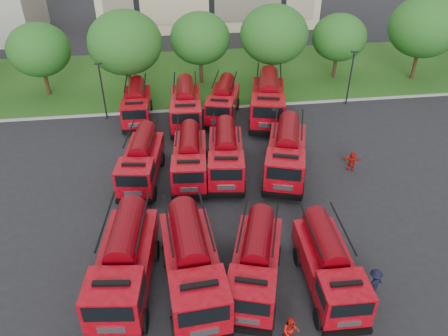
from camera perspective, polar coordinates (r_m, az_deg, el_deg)
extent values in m
plane|color=black|center=(25.95, 4.20, -9.64)|extent=(140.00, 140.00, 0.00)
cube|color=#234312|center=(47.99, -1.97, 12.04)|extent=(70.00, 16.00, 0.12)
cube|color=gray|center=(40.62, -0.75, 7.87)|extent=(70.00, 0.30, 0.14)
cylinder|color=#382314|center=(46.08, -22.10, 10.14)|extent=(0.36, 0.36, 2.38)
ellipsoid|color=#1E4714|center=(44.98, -23.02, 14.04)|extent=(5.71, 5.71, 4.86)
cylinder|color=#382314|center=(43.27, -12.13, 10.73)|extent=(0.36, 0.36, 2.80)
ellipsoid|color=#1E4714|center=(41.93, -12.79, 15.70)|extent=(6.72, 6.72, 5.71)
cylinder|color=#382314|center=(45.63, -3.00, 12.41)|extent=(0.36, 0.36, 2.45)
ellipsoid|color=#1E4714|center=(44.49, -3.14, 16.57)|extent=(5.88, 5.88, 5.00)
cylinder|color=#382314|center=(45.27, 6.23, 12.27)|extent=(0.36, 0.36, 2.73)
ellipsoid|color=#1E4714|center=(44.01, 6.55, 16.95)|extent=(6.55, 6.55, 5.57)
cylinder|color=#382314|center=(48.31, 14.25, 12.55)|extent=(0.36, 0.36, 2.27)
ellipsoid|color=#1E4714|center=(47.29, 14.80, 16.18)|extent=(5.46, 5.46, 4.64)
cylinder|color=#382314|center=(50.42, 23.59, 12.04)|extent=(0.36, 0.36, 2.87)
ellipsoid|color=#1E4714|center=(49.26, 24.68, 16.38)|extent=(6.89, 6.89, 5.85)
cylinder|color=black|center=(39.13, -15.54, 9.49)|extent=(0.14, 0.14, 5.00)
cube|color=black|center=(38.21, -16.13, 12.97)|extent=(0.60, 0.25, 0.12)
cylinder|color=black|center=(42.05, 16.12, 11.09)|extent=(0.14, 0.14, 5.00)
cube|color=black|center=(41.19, 16.69, 14.35)|extent=(0.60, 0.25, 0.12)
cube|color=black|center=(23.68, -12.52, -13.59)|extent=(3.25, 7.54, 0.31)
cube|color=#9F0914|center=(21.21, -14.09, -16.37)|extent=(2.81, 2.58, 2.04)
cube|color=black|center=(20.14, -14.94, -18.04)|extent=(2.18, 0.31, 0.89)
cube|color=#9F0914|center=(23.88, -12.30, -10.21)|extent=(3.11, 5.07, 1.36)
cylinder|color=#590208|center=(23.14, -12.63, -8.23)|extent=(2.08, 4.54, 1.57)
cylinder|color=black|center=(22.35, -16.89, -18.71)|extent=(0.50, 1.18, 1.15)
cylinder|color=black|center=(21.84, -10.47, -19.11)|extent=(0.50, 1.18, 1.15)
cylinder|color=black|center=(25.29, -14.48, -10.52)|extent=(0.50, 1.18, 1.15)
cylinder|color=black|center=(24.84, -9.00, -10.67)|extent=(0.50, 1.18, 1.15)
cube|color=black|center=(23.09, -4.08, -14.14)|extent=(2.95, 7.55, 0.32)
cube|color=#9F0914|center=(20.55, -3.14, -17.08)|extent=(2.75, 2.50, 2.06)
cube|color=black|center=(19.44, -2.60, -18.85)|extent=(2.22, 0.21, 0.90)
cube|color=#9F0914|center=(23.29, -4.58, -10.66)|extent=(2.93, 5.03, 1.37)
cylinder|color=#590208|center=(22.52, -4.71, -8.61)|extent=(1.89, 4.54, 1.59)
cylinder|color=black|center=(21.38, -6.36, -20.14)|extent=(0.45, 1.19, 1.16)
cylinder|color=black|center=(21.56, 0.44, -19.19)|extent=(0.45, 1.19, 1.16)
cylinder|color=black|center=(24.43, -7.61, -11.41)|extent=(0.45, 1.19, 1.16)
cylinder|color=black|center=(24.59, -1.87, -10.68)|extent=(0.45, 1.19, 1.16)
cube|color=black|center=(23.33, 4.03, -13.81)|extent=(3.95, 6.83, 0.28)
cube|color=black|center=(21.29, 3.02, -20.37)|extent=(2.28, 0.90, 0.32)
cube|color=#9F0914|center=(21.08, 3.48, -16.31)|extent=(2.77, 2.62, 1.81)
cube|color=black|center=(20.11, 3.16, -17.79)|extent=(1.87, 0.62, 0.79)
cube|color=#9F0914|center=(23.51, 4.37, -10.77)|extent=(3.43, 4.74, 1.20)
cylinder|color=#590208|center=(22.83, 4.47, -9.01)|extent=(2.47, 4.13, 1.39)
cylinder|color=black|center=(21.93, 0.40, -18.26)|extent=(0.61, 1.07, 1.02)
cylinder|color=black|center=(21.83, 6.25, -18.88)|extent=(0.61, 1.07, 1.02)
cylinder|color=black|center=(24.62, 1.93, -10.85)|extent=(0.61, 1.07, 1.02)
cylinder|color=black|center=(24.53, 6.96, -11.35)|extent=(0.61, 1.07, 1.02)
cube|color=black|center=(23.79, 13.21, -13.73)|extent=(2.32, 6.49, 0.28)
cube|color=black|center=(21.93, 15.81, -19.95)|extent=(2.30, 0.30, 0.32)
cube|color=#9F0914|center=(21.69, 15.32, -16.06)|extent=(2.31, 2.09, 1.79)
cube|color=black|center=(20.79, 16.43, -17.43)|extent=(1.93, 0.11, 0.78)
cube|color=#9F0914|center=(23.93, 12.73, -10.78)|extent=(2.38, 4.29, 1.19)
cylinder|color=#590208|center=(23.27, 13.03, -9.07)|extent=(1.50, 3.90, 1.38)
cylinder|color=black|center=(22.14, 12.32, -18.70)|extent=(0.35, 1.02, 1.01)
cylinder|color=black|center=(22.78, 17.65, -17.84)|extent=(0.35, 1.02, 1.01)
cylinder|color=black|center=(24.66, 9.68, -11.39)|extent=(0.35, 1.02, 1.01)
cylinder|color=black|center=(25.24, 14.40, -10.85)|extent=(0.35, 1.02, 1.01)
cube|color=black|center=(31.11, -10.56, -0.42)|extent=(3.10, 6.84, 0.28)
cube|color=black|center=(28.49, -11.65, -4.28)|extent=(2.36, 0.57, 0.33)
cube|color=#9F0914|center=(28.70, -11.51, -1.21)|extent=(2.58, 2.38, 1.84)
cube|color=black|center=(27.61, -12.00, -1.74)|extent=(1.96, 0.33, 0.80)
cube|color=#9F0914|center=(31.56, -10.39, 1.77)|extent=(2.91, 4.62, 1.22)
cylinder|color=#590208|center=(31.05, -10.58, 3.33)|extent=(1.97, 4.12, 1.41)
cylinder|color=black|center=(29.45, -13.39, -3.23)|extent=(0.48, 1.07, 1.04)
cylinder|color=black|center=(29.01, -9.23, -3.31)|extent=(0.48, 1.07, 1.04)
cylinder|color=black|center=(32.76, -11.92, 1.12)|extent=(0.48, 1.07, 1.04)
cylinder|color=black|center=(32.37, -8.17, 1.11)|extent=(0.48, 1.07, 1.04)
cube|color=black|center=(30.99, -4.43, -0.06)|extent=(2.68, 6.64, 0.28)
cube|color=black|center=(28.34, -4.54, -3.83)|extent=(2.33, 0.43, 0.32)
cube|color=#9F0914|center=(28.57, -4.59, -0.80)|extent=(2.44, 2.23, 1.81)
cube|color=black|center=(27.48, -4.67, -1.31)|extent=(1.94, 0.21, 0.79)
cube|color=#9F0914|center=(31.45, -4.46, 2.10)|extent=(2.63, 4.44, 1.20)
cylinder|color=#590208|center=(30.94, -4.54, 3.65)|extent=(1.72, 3.99, 1.39)
cylinder|color=black|center=(29.14, -6.60, -2.90)|extent=(0.41, 1.04, 1.02)
cylinder|color=black|center=(29.05, -2.40, -2.79)|extent=(0.41, 1.04, 1.02)
cylinder|color=black|center=(32.49, -6.25, 1.39)|extent=(0.41, 1.04, 1.02)
cylinder|color=black|center=(32.42, -2.49, 1.49)|extent=(0.41, 1.04, 1.02)
cube|color=black|center=(31.16, 0.22, 0.32)|extent=(3.03, 6.95, 0.29)
cube|color=black|center=(28.40, 0.31, -3.56)|extent=(2.41, 0.54, 0.34)
cube|color=#9F0914|center=(28.64, 0.28, -0.42)|extent=(2.60, 2.39, 1.87)
cube|color=black|center=(27.51, 0.32, -0.93)|extent=(2.01, 0.30, 0.82)
cube|color=#9F0914|center=(31.64, 0.20, 2.53)|extent=(2.89, 4.68, 1.25)
cylinder|color=#590208|center=(31.13, 0.21, 4.14)|extent=(1.93, 4.18, 1.44)
cylinder|color=black|center=(29.17, -1.89, -2.56)|extent=(0.47, 1.09, 1.06)
cylinder|color=black|center=(29.20, 2.45, -2.53)|extent=(0.47, 1.09, 1.06)
cylinder|color=black|center=(32.67, -1.75, 1.84)|extent=(0.47, 1.09, 1.06)
cylinder|color=black|center=(32.70, 2.12, 1.86)|extent=(0.47, 1.09, 1.06)
cube|color=black|center=(31.48, 7.97, 0.44)|extent=(4.41, 7.60, 0.31)
cube|color=black|center=(28.51, 7.59, -3.64)|extent=(2.54, 1.01, 0.36)
cube|color=#9F0914|center=(28.78, 7.90, -0.30)|extent=(3.09, 2.92, 2.01)
cube|color=black|center=(27.56, 7.85, -0.82)|extent=(2.08, 0.69, 0.88)
cube|color=#9F0914|center=(32.02, 8.19, 2.77)|extent=(3.82, 5.28, 1.34)
cylinder|color=#590208|center=(31.47, 8.34, 4.49)|extent=(2.76, 4.60, 1.55)
cylinder|color=black|center=(29.35, 5.38, -2.35)|extent=(0.68, 1.19, 1.14)
cylinder|color=black|center=(29.35, 10.00, -2.78)|extent=(0.68, 1.19, 1.14)
cylinder|color=black|center=(33.13, 6.07, 2.22)|extent=(0.68, 1.19, 1.14)
cylinder|color=black|center=(33.13, 10.16, 1.84)|extent=(0.68, 1.19, 1.14)
cube|color=black|center=(39.21, -11.19, 7.05)|extent=(2.18, 6.38, 0.27)
cube|color=black|center=(36.38, -11.39, 4.73)|extent=(2.27, 0.26, 0.32)
cube|color=#9F0914|center=(36.81, -11.50, 6.96)|extent=(2.25, 2.03, 1.77)
cube|color=black|center=(35.72, -11.65, 6.82)|extent=(1.91, 0.07, 0.77)
cube|color=#9F0914|center=(39.80, -11.24, 8.62)|extent=(2.28, 4.21, 1.18)
cylinder|color=#590208|center=(39.41, -11.39, 9.89)|extent=(1.42, 3.83, 1.36)
cylinder|color=black|center=(37.26, -12.93, 5.19)|extent=(0.33, 1.00, 1.00)
cylinder|color=black|center=(37.07, -9.72, 5.43)|extent=(0.33, 1.00, 1.00)
cylinder|color=black|center=(40.81, -12.54, 7.84)|extent=(0.33, 1.00, 1.00)
cylinder|color=black|center=(40.64, -9.60, 8.07)|extent=(0.33, 1.00, 1.00)
cube|color=black|center=(37.94, -4.93, 6.76)|extent=(2.70, 7.16, 0.30)
cube|color=black|center=(34.82, -4.88, 4.03)|extent=(2.52, 0.39, 0.35)
cube|color=#9F0914|center=(35.28, -4.99, 6.63)|extent=(2.58, 2.35, 1.96)
cube|color=black|center=(34.07, -5.01, 6.45)|extent=(2.11, 0.17, 0.85)
cube|color=#9F0914|center=(38.59, -5.00, 8.57)|extent=(2.72, 4.76, 1.31)
cylinder|color=#590208|center=(38.15, -5.08, 10.02)|extent=(1.74, 4.30, 1.51)
cylinder|color=black|center=(35.72, -6.75, 4.64)|extent=(0.41, 1.12, 1.11)
cylinder|color=black|center=(35.68, -3.03, 4.80)|extent=(0.41, 1.12, 1.11)
cylinder|color=black|center=(39.64, -6.63, 7.74)|extent=(0.41, 1.12, 1.11)
cylinder|color=black|center=(39.61, -3.25, 7.89)|extent=(0.41, 1.12, 1.11)
cube|color=black|center=(38.94, -0.12, 7.54)|extent=(3.73, 6.77, 0.28)
cube|color=black|center=(36.09, -0.81, 5.21)|extent=(2.28, 0.83, 0.32)
cube|color=#9F0914|center=(36.52, -0.58, 7.49)|extent=(2.71, 2.55, 1.79)
cube|color=black|center=(35.43, -0.82, 7.35)|extent=(1.88, 0.55, 0.78)
cube|color=#9F0914|center=(39.53, 0.08, 9.14)|extent=(3.29, 4.68, 1.20)
cylinder|color=#590208|center=(39.14, 0.08, 10.45)|extent=(2.35, 4.09, 1.38)
cylinder|color=black|center=(37.02, -2.24, 5.89)|extent=(0.58, 1.06, 1.01)
cylinder|color=black|center=(36.76, 1.03, 5.69)|extent=(0.58, 1.06, 1.01)
cylinder|color=black|center=(40.60, -1.30, 8.54)|extent=(0.58, 1.06, 1.01)
cylinder|color=black|center=(40.35, 1.70, 8.37)|extent=(0.58, 1.06, 1.01)
cube|color=black|center=(38.76, 5.65, 7.44)|extent=(4.24, 8.12, 0.33)
cube|color=black|center=(35.31, 5.57, 4.55)|extent=(2.76, 0.90, 0.39)
cube|color=#9F0914|center=(35.83, 5.71, 7.36)|extent=(3.19, 2.99, 2.16)
cube|color=black|center=(34.50, 5.73, 7.19)|extent=(2.28, 0.58, 0.94)
cube|color=#9F0914|center=(39.49, 5.75, 9.37)|extent=(3.80, 5.57, 1.44)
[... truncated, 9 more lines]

